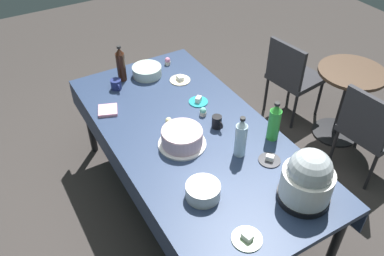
% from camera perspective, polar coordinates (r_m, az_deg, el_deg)
% --- Properties ---
extents(ground, '(9.00, 9.00, 0.00)m').
position_cam_1_polar(ground, '(3.35, -0.00, -10.59)').
color(ground, '#383330').
extents(potluck_table, '(2.20, 1.10, 0.75)m').
position_cam_1_polar(potluck_table, '(2.85, -0.00, -1.73)').
color(potluck_table, navy).
rests_on(potluck_table, ground).
extents(frosted_layer_cake, '(0.33, 0.33, 0.13)m').
position_cam_1_polar(frosted_layer_cake, '(2.69, -1.43, -1.40)').
color(frosted_layer_cake, silver).
rests_on(frosted_layer_cake, potluck_table).
extents(slow_cooker, '(0.31, 0.31, 0.36)m').
position_cam_1_polar(slow_cooker, '(2.36, 16.16, -7.00)').
color(slow_cooker, black).
rests_on(slow_cooker, potluck_table).
extents(glass_salad_bowl, '(0.25, 0.25, 0.08)m').
position_cam_1_polar(glass_salad_bowl, '(3.43, -6.43, 8.07)').
color(glass_salad_bowl, '#B2C6BC').
rests_on(glass_salad_bowl, potluck_table).
extents(ceramic_snack_bowl, '(0.21, 0.21, 0.09)m').
position_cam_1_polar(ceramic_snack_bowl, '(2.37, 1.57, -8.96)').
color(ceramic_snack_bowl, silver).
rests_on(ceramic_snack_bowl, potluck_table).
extents(dessert_plate_cream, '(0.17, 0.17, 0.04)m').
position_cam_1_polar(dessert_plate_cream, '(3.36, -1.72, 6.93)').
color(dessert_plate_cream, beige).
rests_on(dessert_plate_cream, potluck_table).
extents(dessert_plate_charcoal, '(0.15, 0.15, 0.04)m').
position_cam_1_polar(dessert_plate_charcoal, '(2.65, 11.00, -4.43)').
color(dessert_plate_charcoal, '#2D2D33').
rests_on(dessert_plate_charcoal, potluck_table).
extents(dessert_plate_teal, '(0.15, 0.15, 0.05)m').
position_cam_1_polar(dessert_plate_teal, '(3.10, 0.91, 3.88)').
color(dessert_plate_teal, teal).
rests_on(dessert_plate_teal, potluck_table).
extents(dessert_plate_sage, '(0.17, 0.17, 0.04)m').
position_cam_1_polar(dessert_plate_sage, '(2.23, 7.85, -15.30)').
color(dessert_plate_sage, '#8CA87F').
rests_on(dessert_plate_sage, potluck_table).
extents(cupcake_cocoa, '(0.05, 0.05, 0.07)m').
position_cam_1_polar(cupcake_cocoa, '(3.58, -3.50, 9.49)').
color(cupcake_cocoa, beige).
rests_on(cupcake_cocoa, potluck_table).
extents(cupcake_rose, '(0.05, 0.05, 0.07)m').
position_cam_1_polar(cupcake_rose, '(2.87, -3.34, 0.87)').
color(cupcake_rose, beige).
rests_on(cupcake_rose, potluck_table).
extents(cupcake_lemon, '(0.05, 0.05, 0.07)m').
position_cam_1_polar(cupcake_lemon, '(2.96, 1.59, 2.34)').
color(cupcake_lemon, beige).
rests_on(cupcake_lemon, potluck_table).
extents(soda_bottle_lime_soda, '(0.08, 0.08, 0.30)m').
position_cam_1_polar(soda_bottle_lime_soda, '(2.75, 11.66, 0.83)').
color(soda_bottle_lime_soda, green).
rests_on(soda_bottle_lime_soda, potluck_table).
extents(soda_bottle_water, '(0.08, 0.08, 0.31)m').
position_cam_1_polar(soda_bottle_water, '(2.58, 6.98, -1.37)').
color(soda_bottle_water, silver).
rests_on(soda_bottle_water, potluck_table).
extents(soda_bottle_cola, '(0.07, 0.07, 0.31)m').
position_cam_1_polar(soda_bottle_cola, '(3.35, -10.11, 8.90)').
color(soda_bottle_cola, '#33190F').
rests_on(soda_bottle_cola, potluck_table).
extents(coffee_mug_navy, '(0.12, 0.09, 0.08)m').
position_cam_1_polar(coffee_mug_navy, '(3.30, -10.76, 6.12)').
color(coffee_mug_navy, navy).
rests_on(coffee_mug_navy, potluck_table).
extents(coffee_mug_black, '(0.11, 0.07, 0.09)m').
position_cam_1_polar(coffee_mug_black, '(2.84, 3.59, 0.85)').
color(coffee_mug_black, black).
rests_on(coffee_mug_black, potluck_table).
extents(paper_napkin_stack, '(0.18, 0.18, 0.02)m').
position_cam_1_polar(paper_napkin_stack, '(3.07, -11.91, 2.48)').
color(paper_napkin_stack, pink).
rests_on(paper_napkin_stack, potluck_table).
extents(maroon_chair_left, '(0.49, 0.49, 0.85)m').
position_cam_1_polar(maroon_chair_left, '(4.05, 14.06, 7.46)').
color(maroon_chair_left, '#333338').
rests_on(maroon_chair_left, ground).
extents(maroon_chair_right, '(0.48, 0.48, 0.85)m').
position_cam_1_polar(maroon_chair_right, '(3.58, 23.98, 0.05)').
color(maroon_chair_right, '#333338').
rests_on(maroon_chair_right, ground).
extents(round_cafe_table, '(0.60, 0.60, 0.72)m').
position_cam_1_polar(round_cafe_table, '(3.94, 21.20, 4.86)').
color(round_cafe_table, '#473323').
rests_on(round_cafe_table, ground).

